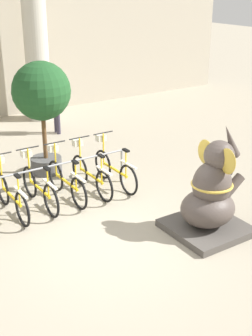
{
  "coord_description": "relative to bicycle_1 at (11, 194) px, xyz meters",
  "views": [
    {
      "loc": [
        -3.76,
        -6.14,
        4.28
      ],
      "look_at": [
        0.61,
        0.53,
        1.0
      ],
      "focal_mm": 50.0,
      "sensor_mm": 36.0,
      "label": 1
    }
  ],
  "objects": [
    {
      "name": "potted_tree",
      "position": [
        1.43,
        1.57,
        1.39
      ],
      "size": [
        1.31,
        1.31,
        2.59
      ],
      "color": "#4C4C4C",
      "rests_on": "ground_plane"
    },
    {
      "name": "bicycle_4",
      "position": [
        1.77,
        0.05,
        0.0
      ],
      "size": [
        0.48,
        1.72,
        1.1
      ],
      "color": "black",
      "rests_on": "ground_plane"
    },
    {
      "name": "bicycle_2",
      "position": [
        0.59,
        0.03,
        0.0
      ],
      "size": [
        0.48,
        1.72,
        1.1
      ],
      "color": "black",
      "rests_on": "ground_plane"
    },
    {
      "name": "column_right",
      "position": [
        3.13,
        5.78,
        2.21
      ],
      "size": [
        0.91,
        0.91,
        5.16
      ],
      "color": "#BCB7A8",
      "rests_on": "ground_plane"
    },
    {
      "name": "bike_rack",
      "position": [
        0.88,
        0.13,
        0.19
      ],
      "size": [
        3.55,
        0.05,
        0.77
      ],
      "color": "gray",
      "rests_on": "ground_plane"
    },
    {
      "name": "person_pedestrian",
      "position": [
        2.92,
        4.12,
        0.63
      ],
      "size": [
        0.23,
        0.47,
        1.74
      ],
      "color": "#383342",
      "rests_on": "ground_plane"
    },
    {
      "name": "bicycle_3",
      "position": [
        1.18,
        0.04,
        0.0
      ],
      "size": [
        0.48,
        1.72,
        1.1
      ],
      "color": "black",
      "rests_on": "ground_plane"
    },
    {
      "name": "ground_plane",
      "position": [
        1.18,
        -1.82,
        -0.41
      ],
      "size": [
        60.0,
        60.0,
        0.0
      ],
      "primitive_type": "plane",
      "color": "#9E937F"
    },
    {
      "name": "bicycle_1",
      "position": [
        0.0,
        0.0,
        0.0
      ],
      "size": [
        0.48,
        1.72,
        1.1
      ],
      "color": "black",
      "rests_on": "ground_plane"
    },
    {
      "name": "bicycle_5",
      "position": [
        2.36,
        0.05,
        0.0
      ],
      "size": [
        0.48,
        1.72,
        1.1
      ],
      "color": "black",
      "rests_on": "ground_plane"
    },
    {
      "name": "elephant_statue",
      "position": [
        2.75,
        -2.56,
        0.26
      ],
      "size": [
        1.32,
        1.32,
        1.99
      ],
      "color": "#4C4742",
      "rests_on": "ground_plane"
    }
  ]
}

